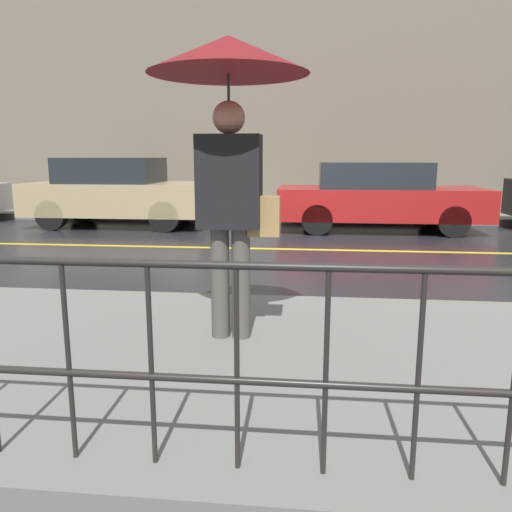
{
  "coord_description": "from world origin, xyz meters",
  "views": [
    {
      "loc": [
        -0.08,
        -8.4,
        1.54
      ],
      "look_at": [
        -0.76,
        -2.16,
        0.3
      ],
      "focal_mm": 35.0,
      "sensor_mm": 36.0,
      "label": 1
    }
  ],
  "objects": [
    {
      "name": "car_red",
      "position": [
        1.36,
        2.51,
        0.73
      ],
      "size": [
        4.29,
        1.88,
        1.44
      ],
      "color": "maroon",
      "rests_on": "ground_plane"
    },
    {
      "name": "ground_plane",
      "position": [
        0.0,
        0.0,
        0.0
      ],
      "size": [
        80.0,
        80.0,
        0.0
      ],
      "primitive_type": "plane",
      "color": "black"
    },
    {
      "name": "building_storefront",
      "position": [
        0.0,
        5.36,
        2.91
      ],
      "size": [
        28.0,
        0.3,
        5.82
      ],
      "color": "#706656",
      "rests_on": "ground_plane"
    },
    {
      "name": "railing_foreground",
      "position": [
        -0.0,
        -6.37,
        0.76
      ],
      "size": [
        12.0,
        0.04,
        0.96
      ],
      "color": "black",
      "rests_on": "sidewalk_near"
    },
    {
      "name": "pedestrian",
      "position": [
        -0.68,
        -4.69,
        1.95
      ],
      "size": [
        1.17,
        1.17,
        2.24
      ],
      "rotation": [
        0.0,
        0.0,
        3.14
      ],
      "color": "#4C4742",
      "rests_on": "sidewalk_near"
    },
    {
      "name": "sidewalk_far",
      "position": [
        0.0,
        4.34,
        0.07
      ],
      "size": [
        28.0,
        1.76,
        0.15
      ],
      "color": "slate",
      "rests_on": "ground_plane"
    },
    {
      "name": "lane_marking",
      "position": [
        0.0,
        0.0,
        0.0
      ],
      "size": [
        25.2,
        0.12,
        0.01
      ],
      "color": "gold",
      "rests_on": "ground_plane"
    },
    {
      "name": "car_tan",
      "position": [
        -4.4,
        2.51,
        0.78
      ],
      "size": [
        4.04,
        1.74,
        1.54
      ],
      "color": "tan",
      "rests_on": "ground_plane"
    },
    {
      "name": "sidewalk_near",
      "position": [
        0.0,
        -5.04,
        0.07
      ],
      "size": [
        28.0,
        3.16,
        0.15
      ],
      "color": "slate",
      "rests_on": "ground_plane"
    }
  ]
}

